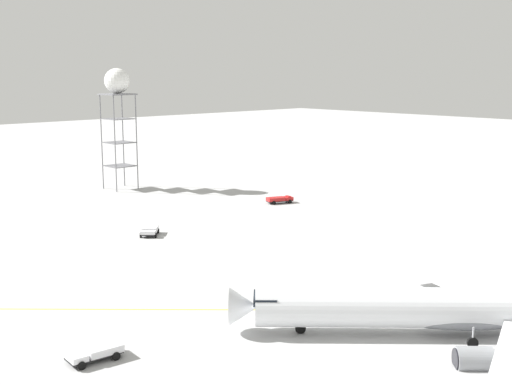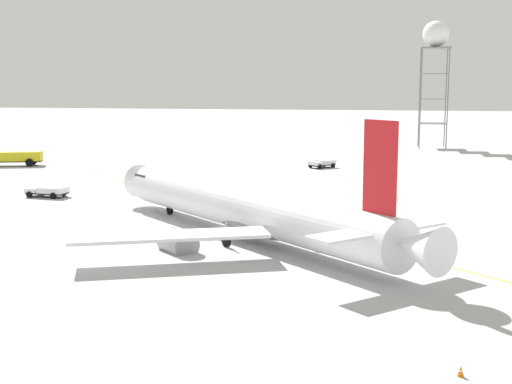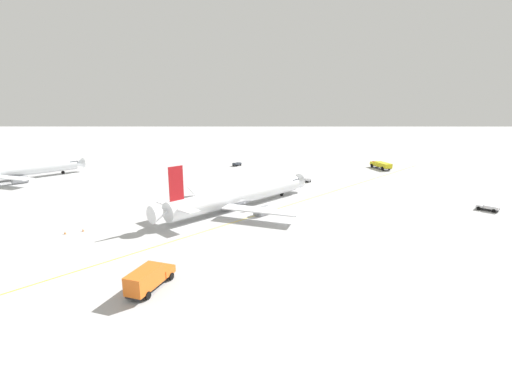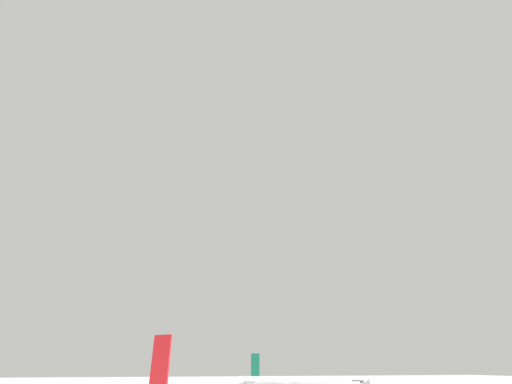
# 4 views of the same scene
# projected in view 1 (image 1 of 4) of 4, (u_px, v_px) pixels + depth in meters

# --- Properties ---
(ground_plane) EXTENTS (600.00, 600.00, 0.00)m
(ground_plane) POSITION_uv_depth(u_px,v_px,m) (449.00, 323.00, 72.23)
(ground_plane) COLOR #B2B2B2
(airliner_main) EXTENTS (34.79, 34.07, 12.26)m
(airliner_main) POSITION_uv_depth(u_px,v_px,m) (450.00, 310.00, 68.56)
(airliner_main) COLOR white
(airliner_main) RESTS_ON ground_plane
(pushback_tug_truck) EXTENTS (4.77, 4.85, 1.30)m
(pushback_tug_truck) POSITION_uv_depth(u_px,v_px,m) (150.00, 230.00, 110.61)
(pushback_tug_truck) COLOR #232326
(pushback_tug_truck) RESTS_ON ground_plane
(ops_pickup_truck) EXTENTS (5.73, 3.78, 1.41)m
(ops_pickup_truck) POSITION_uv_depth(u_px,v_px,m) (280.00, 199.00, 137.35)
(ops_pickup_truck) COLOR #232326
(ops_pickup_truck) RESTS_ON ground_plane
(pushback_tug_truck_extra) EXTENTS (5.32, 3.14, 1.30)m
(pushback_tug_truck_extra) POSITION_uv_depth(u_px,v_px,m) (95.00, 352.00, 62.78)
(pushback_tug_truck_extra) COLOR #232326
(pushback_tug_truck_extra) RESTS_ON ground_plane
(radar_tower) EXTENTS (6.49, 6.49, 27.39)m
(radar_tower) POSITION_uv_depth(u_px,v_px,m) (117.00, 88.00, 150.28)
(radar_tower) COLOR slate
(radar_tower) RESTS_ON ground_plane
(taxiway_centreline) EXTENTS (125.28, 120.45, 0.01)m
(taxiway_centreline) POSITION_uv_depth(u_px,v_px,m) (422.00, 310.00, 75.96)
(taxiway_centreline) COLOR yellow
(taxiway_centreline) RESTS_ON ground_plane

